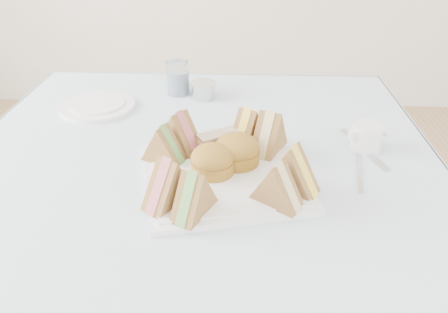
{
  "coord_description": "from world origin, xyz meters",
  "views": [
    {
      "loc": [
        0.09,
        -0.79,
        1.21
      ],
      "look_at": [
        0.06,
        -0.08,
        0.8
      ],
      "focal_mm": 35.0,
      "sensor_mm": 36.0,
      "label": 1
    }
  ],
  "objects_px": {
    "water_glass": "(178,78)",
    "creamer_jug": "(367,137)",
    "serving_plate": "(224,176)",
    "table": "(203,283)"
  },
  "relations": [
    {
      "from": "water_glass",
      "to": "creamer_jug",
      "type": "distance_m",
      "value": 0.54
    },
    {
      "from": "serving_plate",
      "to": "water_glass",
      "type": "xyz_separation_m",
      "value": [
        -0.15,
        0.43,
        0.04
      ]
    },
    {
      "from": "table",
      "to": "water_glass",
      "type": "xyz_separation_m",
      "value": [
        -0.09,
        0.35,
        0.42
      ]
    },
    {
      "from": "water_glass",
      "to": "creamer_jug",
      "type": "height_order",
      "value": "water_glass"
    },
    {
      "from": "creamer_jug",
      "to": "serving_plate",
      "type": "bearing_deg",
      "value": -179.01
    },
    {
      "from": "table",
      "to": "serving_plate",
      "type": "bearing_deg",
      "value": -54.68
    },
    {
      "from": "table",
      "to": "serving_plate",
      "type": "relative_size",
      "value": 3.02
    },
    {
      "from": "table",
      "to": "creamer_jug",
      "type": "relative_size",
      "value": 13.88
    },
    {
      "from": "creamer_jug",
      "to": "water_glass",
      "type": "bearing_deg",
      "value": 123.75
    },
    {
      "from": "serving_plate",
      "to": "creamer_jug",
      "type": "bearing_deg",
      "value": 10.47
    }
  ]
}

